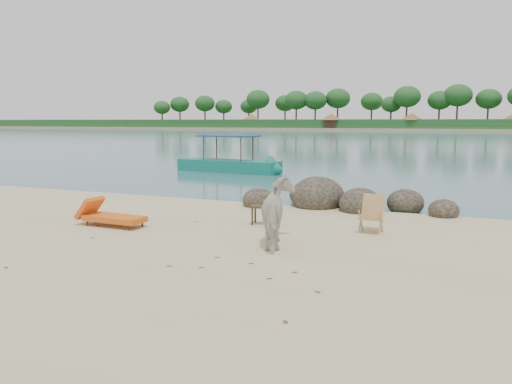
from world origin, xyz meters
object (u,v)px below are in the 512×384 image
(boat_near, at_px, (228,141))
(boulders, at_px, (337,200))
(lounge_chair, at_px, (114,216))
(cow, at_px, (280,214))
(side_table, at_px, (263,216))
(deck_chair, at_px, (371,215))

(boat_near, bearing_deg, boulders, -41.81)
(lounge_chair, bearing_deg, cow, -1.04)
(boulders, height_order, boat_near, boat_near)
(boat_near, bearing_deg, cow, -53.92)
(lounge_chair, height_order, boat_near, boat_near)
(side_table, distance_m, boat_near, 14.21)
(boulders, bearing_deg, deck_chair, -63.61)
(deck_chair, bearing_deg, boat_near, 132.61)
(boulders, xyz_separation_m, side_table, (-1.12, -3.30, 0.01))
(lounge_chair, bearing_deg, deck_chair, 17.99)
(cow, bearing_deg, deck_chair, -150.52)
(cow, distance_m, boat_near, 16.35)
(side_table, relative_size, deck_chair, 0.67)
(boulders, bearing_deg, cow, -89.94)
(side_table, distance_m, deck_chair, 2.71)
(boulders, height_order, lounge_chair, boulders)
(boulders, distance_m, deck_chair, 3.57)
(cow, bearing_deg, boulders, -111.79)
(cow, distance_m, lounge_chair, 4.50)
(boulders, relative_size, cow, 3.74)
(boulders, bearing_deg, side_table, -108.77)
(boulders, relative_size, lounge_chair, 3.21)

